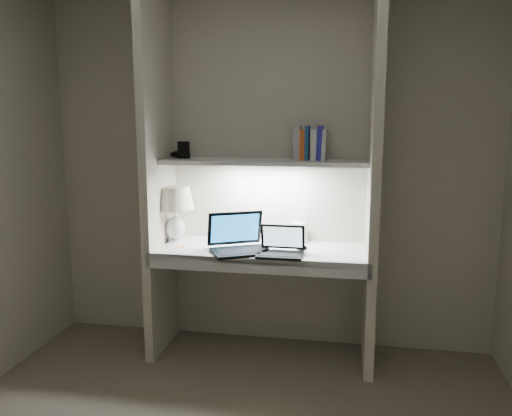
% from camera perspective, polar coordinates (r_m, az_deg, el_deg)
% --- Properties ---
extents(back_wall, '(3.20, 0.01, 2.50)m').
position_cam_1_polar(back_wall, '(3.61, 1.40, 3.90)').
color(back_wall, beige).
rests_on(back_wall, floor).
extents(alcove_panel_left, '(0.06, 0.55, 2.50)m').
position_cam_1_polar(alcove_panel_left, '(3.53, -11.12, 3.60)').
color(alcove_panel_left, beige).
rests_on(alcove_panel_left, floor).
extents(alcove_panel_right, '(0.06, 0.55, 2.50)m').
position_cam_1_polar(alcove_panel_right, '(3.29, 13.31, 3.09)').
color(alcove_panel_right, beige).
rests_on(alcove_panel_right, floor).
extents(desk, '(1.40, 0.55, 0.04)m').
position_cam_1_polar(desk, '(3.43, 0.65, -4.91)').
color(desk, white).
rests_on(desk, alcove_panel_left).
extents(desk_apron, '(1.46, 0.03, 0.10)m').
position_cam_1_polar(desk_apron, '(3.19, -0.14, -6.59)').
color(desk_apron, silver).
rests_on(desk_apron, desk).
extents(shelf, '(1.40, 0.36, 0.03)m').
position_cam_1_polar(shelf, '(3.42, 0.94, 5.27)').
color(shelf, silver).
rests_on(shelf, back_wall).
extents(strip_light, '(0.60, 0.04, 0.02)m').
position_cam_1_polar(strip_light, '(3.42, 0.94, 4.90)').
color(strip_light, white).
rests_on(strip_light, shelf).
extents(table_lamp, '(0.27, 0.27, 0.40)m').
position_cam_1_polar(table_lamp, '(3.59, -9.26, 0.39)').
color(table_lamp, white).
rests_on(table_lamp, desk).
extents(laptop_main, '(0.49, 0.46, 0.25)m').
position_cam_1_polar(laptop_main, '(3.34, -1.96, -3.95)').
color(laptop_main, black).
rests_on(laptop_main, desk).
extents(laptop_netbook, '(0.29, 0.26, 0.19)m').
position_cam_1_polar(laptop_netbook, '(3.24, 2.86, -4.61)').
color(laptop_netbook, black).
rests_on(laptop_netbook, desk).
extents(speaker, '(0.12, 0.10, 0.14)m').
position_cam_1_polar(speaker, '(3.59, 4.93, -2.77)').
color(speaker, silver).
rests_on(speaker, desk).
extents(mouse, '(0.10, 0.08, 0.03)m').
position_cam_1_polar(mouse, '(3.39, 5.20, -4.51)').
color(mouse, black).
rests_on(mouse, desk).
extents(cable_coil, '(0.10, 0.10, 0.01)m').
position_cam_1_polar(cable_coil, '(3.37, 0.53, -4.70)').
color(cable_coil, black).
rests_on(cable_coil, desk).
extents(sticky_note, '(0.07, 0.07, 0.00)m').
position_cam_1_polar(sticky_note, '(3.51, -8.57, -4.32)').
color(sticky_note, yellow).
rests_on(sticky_note, desk).
extents(book_row, '(0.22, 0.15, 0.23)m').
position_cam_1_polar(book_row, '(3.42, 6.18, 7.29)').
color(book_row, silver).
rests_on(book_row, shelf).
extents(shelf_box, '(0.08, 0.08, 0.12)m').
position_cam_1_polar(shelf_box, '(3.59, -8.27, 6.58)').
color(shelf_box, black).
rests_on(shelf_box, shelf).
extents(shelf_gadget, '(0.13, 0.09, 0.05)m').
position_cam_1_polar(shelf_gadget, '(3.62, -8.84, 6.07)').
color(shelf_gadget, black).
rests_on(shelf_gadget, shelf).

